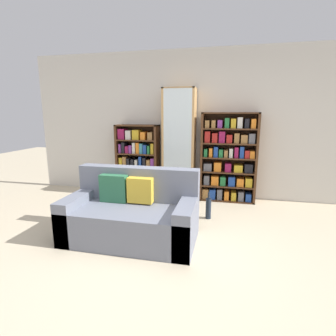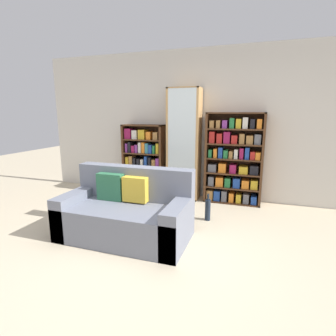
{
  "view_description": "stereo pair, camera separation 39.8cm",
  "coord_description": "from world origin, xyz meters",
  "px_view_note": "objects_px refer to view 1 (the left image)",
  "views": [
    {
      "loc": [
        0.74,
        -2.57,
        1.57
      ],
      "look_at": [
        -0.13,
        1.23,
        0.75
      ],
      "focal_mm": 28.0,
      "sensor_mm": 36.0,
      "label": 1
    },
    {
      "loc": [
        1.12,
        -2.46,
        1.57
      ],
      "look_at": [
        -0.13,
        1.23,
        0.75
      ],
      "focal_mm": 28.0,
      "sensor_mm": 36.0,
      "label": 2
    }
  ],
  "objects_px": {
    "couch": "(132,215)",
    "display_cabinet": "(179,145)",
    "bookshelf_left": "(138,161)",
    "bookshelf_right": "(228,159)",
    "wine_bottle": "(208,208)"
  },
  "relations": [
    {
      "from": "bookshelf_right",
      "to": "wine_bottle",
      "type": "height_order",
      "value": "bookshelf_right"
    },
    {
      "from": "bookshelf_left",
      "to": "wine_bottle",
      "type": "distance_m",
      "value": 1.8
    },
    {
      "from": "couch",
      "to": "display_cabinet",
      "type": "distance_m",
      "value": 1.93
    },
    {
      "from": "bookshelf_left",
      "to": "display_cabinet",
      "type": "bearing_deg",
      "value": -1.1
    },
    {
      "from": "couch",
      "to": "wine_bottle",
      "type": "relative_size",
      "value": 3.98
    },
    {
      "from": "display_cabinet",
      "to": "wine_bottle",
      "type": "distance_m",
      "value": 1.4
    },
    {
      "from": "bookshelf_left",
      "to": "couch",
      "type": "bearing_deg",
      "value": -73.3
    },
    {
      "from": "display_cabinet",
      "to": "bookshelf_right",
      "type": "xyz_separation_m",
      "value": [
        0.89,
        0.02,
        -0.23
      ]
    },
    {
      "from": "couch",
      "to": "display_cabinet",
      "type": "height_order",
      "value": "display_cabinet"
    },
    {
      "from": "wine_bottle",
      "to": "bookshelf_left",
      "type": "bearing_deg",
      "value": 146.55
    },
    {
      "from": "couch",
      "to": "bookshelf_left",
      "type": "bearing_deg",
      "value": 106.7
    },
    {
      "from": "display_cabinet",
      "to": "wine_bottle",
      "type": "height_order",
      "value": "display_cabinet"
    },
    {
      "from": "couch",
      "to": "wine_bottle",
      "type": "xyz_separation_m",
      "value": [
        0.9,
        0.85,
        -0.14
      ]
    },
    {
      "from": "bookshelf_right",
      "to": "display_cabinet",
      "type": "bearing_deg",
      "value": -178.97
    },
    {
      "from": "couch",
      "to": "bookshelf_right",
      "type": "height_order",
      "value": "bookshelf_right"
    }
  ]
}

